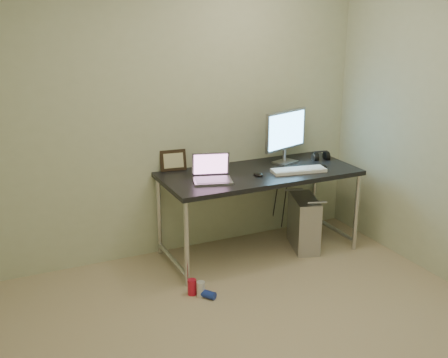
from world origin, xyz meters
TOP-DOWN VIEW (x-y plane):
  - floor at (0.00, 0.00)m, footprint 3.50×3.50m
  - wall_back at (0.00, 1.75)m, footprint 3.50×0.02m
  - desk at (0.64, 1.38)m, footprint 1.70×0.74m
  - tower_computer at (1.06, 1.29)m, footprint 0.33×0.50m
  - cable_a at (1.01, 1.70)m, footprint 0.01×0.16m
  - cable_b at (1.10, 1.68)m, footprint 0.02×0.11m
  - can_red at (-0.19, 0.90)m, footprint 0.08×0.08m
  - can_white at (-0.13, 0.85)m, footprint 0.09×0.09m
  - can_blue at (-0.09, 0.79)m, footprint 0.11×0.12m
  - laptop at (0.18, 1.33)m, footprint 0.37×0.33m
  - monitor at (0.99, 1.53)m, footprint 0.49×0.21m
  - keyboard at (0.94, 1.23)m, footprint 0.49×0.23m
  - mouse_right at (1.21, 1.26)m, footprint 0.08×0.11m
  - mouse_left at (0.58, 1.27)m, footprint 0.08×0.11m
  - headphones at (1.34, 1.48)m, footprint 0.17×0.10m
  - picture_frame at (-0.02, 1.73)m, footprint 0.23×0.09m
  - webcam at (0.30, 1.68)m, footprint 0.05×0.04m

SIDE VIEW (x-z plane):
  - floor at x=0.00m, z-range 0.00..0.00m
  - can_blue at x=-0.09m, z-range 0.00..0.06m
  - can_white at x=-0.13m, z-range 0.00..0.12m
  - can_red at x=-0.19m, z-range 0.00..0.12m
  - tower_computer at x=1.06m, z-range -0.01..0.49m
  - cable_b at x=1.10m, z-range 0.02..0.74m
  - cable_a at x=1.01m, z-range 0.06..0.74m
  - desk at x=0.64m, z-range 0.30..1.05m
  - keyboard at x=0.94m, z-range 0.75..0.78m
  - mouse_right at x=1.21m, z-range 0.75..0.78m
  - mouse_left at x=0.58m, z-range 0.75..0.79m
  - headphones at x=1.34m, z-range 0.73..0.83m
  - laptop at x=0.18m, z-range 0.69..0.91m
  - picture_frame at x=-0.02m, z-range 0.75..0.93m
  - webcam at x=0.30m, z-range 0.78..0.91m
  - monitor at x=0.99m, z-range 0.79..1.27m
  - wall_back at x=0.00m, z-range 0.00..2.50m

